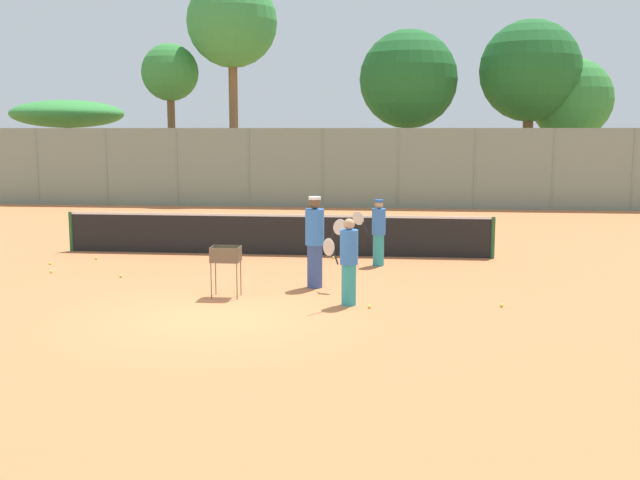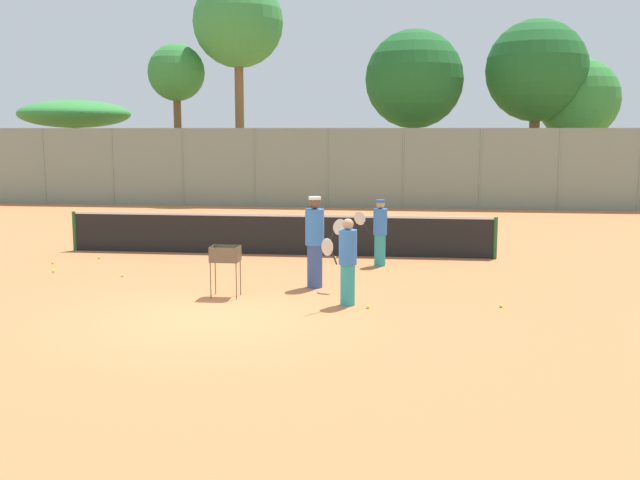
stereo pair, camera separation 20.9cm
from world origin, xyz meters
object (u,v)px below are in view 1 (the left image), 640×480
(player_red_cap, at_px, (378,231))
(parked_car, at_px, (149,183))
(player_white_outfit, at_px, (315,241))
(player_yellow_shirt, at_px, (349,261))
(tennis_net, at_px, (276,234))
(ball_cart, at_px, (226,258))

(player_red_cap, xyz_separation_m, parked_car, (-11.72, 17.70, -0.17))
(player_white_outfit, relative_size, parked_car, 0.45)
(player_yellow_shirt, bearing_deg, tennis_net, -117.23)
(player_white_outfit, relative_size, player_yellow_shirt, 1.16)
(ball_cart, xyz_separation_m, parked_car, (-8.86, 21.47, -0.11))
(tennis_net, height_order, parked_car, parked_car)
(tennis_net, height_order, player_white_outfit, player_white_outfit)
(ball_cart, distance_m, parked_car, 23.22)
(player_red_cap, xyz_separation_m, player_yellow_shirt, (-0.43, -4.19, 0.01))
(ball_cart, bearing_deg, tennis_net, 88.47)
(tennis_net, distance_m, player_white_outfit, 4.28)
(player_red_cap, distance_m, player_yellow_shirt, 4.21)
(player_red_cap, bearing_deg, tennis_net, -11.40)
(player_yellow_shirt, height_order, ball_cart, player_yellow_shirt)
(player_white_outfit, bearing_deg, player_yellow_shirt, -42.91)
(tennis_net, distance_m, player_red_cap, 3.04)
(parked_car, bearing_deg, player_yellow_shirt, -62.73)
(player_red_cap, height_order, ball_cart, player_red_cap)
(player_red_cap, height_order, parked_car, player_red_cap)
(player_red_cap, bearing_deg, player_yellow_shirt, 98.54)
(player_red_cap, distance_m, parked_car, 21.23)
(parked_car, bearing_deg, player_white_outfit, -62.76)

